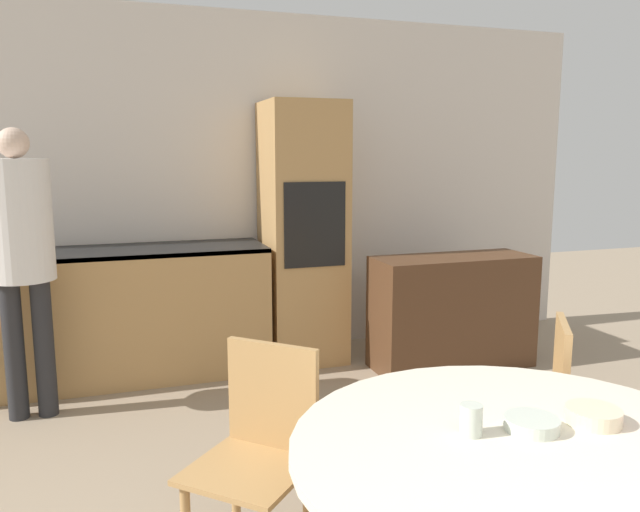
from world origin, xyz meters
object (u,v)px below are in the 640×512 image
object	(u,v)px
sideboard	(452,312)
chair_far_right	(535,403)
person_standing	(21,242)
oven_unit	(303,233)
chair_far_left	(260,446)
bowl_centre	(593,416)
bowl_far	(532,424)
cup	(471,420)
dining_table	(524,505)

from	to	relation	value
sideboard	chair_far_right	bearing A→B (deg)	-109.69
sideboard	person_standing	bearing A→B (deg)	179.93
oven_unit	sideboard	distance (m)	1.24
sideboard	person_standing	distance (m)	2.90
chair_far_left	bowl_centre	size ratio (longest dim) A/B	5.03
oven_unit	bowl_far	distance (m)	2.95
person_standing	bowl_far	xyz separation A→B (m)	(1.68, -2.41, -0.31)
sideboard	person_standing	xyz separation A→B (m)	(-2.83, 0.00, 0.64)
chair_far_left	bowl_far	bearing A→B (deg)	1.73
sideboard	person_standing	world-z (taller)	person_standing
cup	dining_table	bearing A→B (deg)	-44.58
sideboard	bowl_far	world-z (taller)	sideboard
bowl_centre	dining_table	bearing A→B (deg)	-167.67
oven_unit	sideboard	world-z (taller)	oven_unit
sideboard	bowl_centre	world-z (taller)	sideboard
cup	bowl_centre	world-z (taller)	cup
chair_far_left	dining_table	bearing A→B (deg)	-5.17
chair_far_left	oven_unit	bearing A→B (deg)	113.19
dining_table	bowl_centre	world-z (taller)	bowl_centre
oven_unit	cup	world-z (taller)	oven_unit
sideboard	chair_far_right	xyz separation A→B (m)	(-0.63, -1.75, 0.07)
oven_unit	dining_table	world-z (taller)	oven_unit
chair_far_right	bowl_centre	world-z (taller)	chair_far_right
dining_table	cup	size ratio (longest dim) A/B	14.47
dining_table	bowl_far	distance (m)	0.24
chair_far_left	cup	world-z (taller)	chair_far_left
person_standing	bowl_centre	bearing A→B (deg)	-52.11
oven_unit	person_standing	size ratio (longest dim) A/B	1.13
dining_table	chair_far_left	xyz separation A→B (m)	(-0.62, 0.72, -0.05)
sideboard	chair_far_right	distance (m)	1.86
cup	bowl_far	size ratio (longest dim) A/B	0.57
oven_unit	bowl_centre	size ratio (longest dim) A/B	11.38
dining_table	chair_far_right	bearing A→B (deg)	50.56
chair_far_left	chair_far_right	xyz separation A→B (m)	(1.23, 0.01, 0.00)
sideboard	cup	distance (m)	2.75
dining_table	chair_far_right	world-z (taller)	chair_far_right
oven_unit	dining_table	xyz separation A→B (m)	(-0.25, -3.02, -0.43)
chair_far_right	bowl_far	distance (m)	0.88
sideboard	cup	size ratio (longest dim) A/B	12.39
oven_unit	chair_far_right	bearing A→B (deg)	-81.22
oven_unit	chair_far_right	distance (m)	2.36
person_standing	bowl_far	bearing A→B (deg)	-55.16
dining_table	oven_unit	bearing A→B (deg)	85.21
chair_far_right	cup	xyz separation A→B (m)	(-0.72, -0.62, 0.29)
chair_far_left	bowl_centre	distance (m)	1.16
dining_table	bowl_centre	xyz separation A→B (m)	(0.29, 0.06, 0.21)
sideboard	dining_table	world-z (taller)	sideboard
oven_unit	bowl_centre	world-z (taller)	oven_unit
chair_far_right	cup	world-z (taller)	chair_far_right
chair_far_left	chair_far_right	distance (m)	1.23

